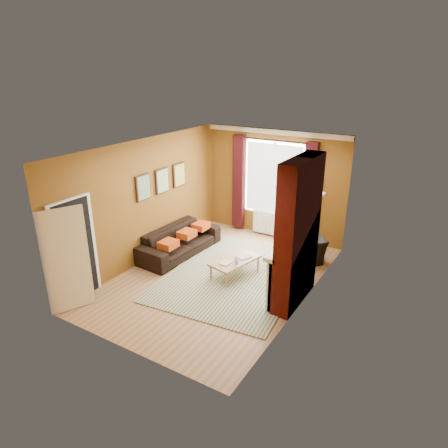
{
  "coord_description": "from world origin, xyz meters",
  "views": [
    {
      "loc": [
        4.02,
        -6.41,
        4.23
      ],
      "look_at": [
        0.0,
        0.25,
        1.15
      ],
      "focal_mm": 32.0,
      "sensor_mm": 36.0,
      "label": 1
    }
  ],
  "objects_px": {
    "sofa": "(180,241)",
    "wicker_stool": "(297,238)",
    "coffee_table": "(235,261)",
    "floor_lamp": "(320,206)",
    "armchair": "(300,250)"
  },
  "relations": [
    {
      "from": "floor_lamp",
      "to": "coffee_table",
      "type": "bearing_deg",
      "value": -119.68
    },
    {
      "from": "sofa",
      "to": "wicker_stool",
      "type": "height_order",
      "value": "sofa"
    },
    {
      "from": "sofa",
      "to": "wicker_stool",
      "type": "xyz_separation_m",
      "value": [
        2.27,
        1.87,
        -0.12
      ]
    },
    {
      "from": "floor_lamp",
      "to": "wicker_stool",
      "type": "bearing_deg",
      "value": 166.48
    },
    {
      "from": "armchair",
      "to": "coffee_table",
      "type": "distance_m",
      "value": 1.62
    },
    {
      "from": "wicker_stool",
      "to": "floor_lamp",
      "type": "bearing_deg",
      "value": -13.52
    },
    {
      "from": "wicker_stool",
      "to": "floor_lamp",
      "type": "distance_m",
      "value": 1.15
    },
    {
      "from": "coffee_table",
      "to": "floor_lamp",
      "type": "bearing_deg",
      "value": 73.17
    },
    {
      "from": "armchair",
      "to": "wicker_stool",
      "type": "relative_size",
      "value": 2.35
    },
    {
      "from": "armchair",
      "to": "floor_lamp",
      "type": "distance_m",
      "value": 1.13
    },
    {
      "from": "armchair",
      "to": "coffee_table",
      "type": "bearing_deg",
      "value": 5.6
    },
    {
      "from": "coffee_table",
      "to": "wicker_stool",
      "type": "distance_m",
      "value": 2.2
    },
    {
      "from": "armchair",
      "to": "wicker_stool",
      "type": "bearing_deg",
      "value": -112.65
    },
    {
      "from": "wicker_stool",
      "to": "floor_lamp",
      "type": "xyz_separation_m",
      "value": [
        0.55,
        -0.13,
        1.0
      ]
    },
    {
      "from": "coffee_table",
      "to": "floor_lamp",
      "type": "relative_size",
      "value": 0.81
    }
  ]
}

